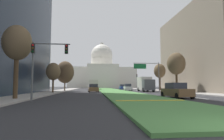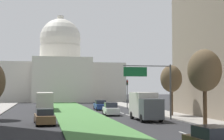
% 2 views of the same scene
% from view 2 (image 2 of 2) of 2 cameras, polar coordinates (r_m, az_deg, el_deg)
% --- Properties ---
extents(ground_plane, '(260.00, 260.00, 0.00)m').
position_cam_2_polar(ground_plane, '(51.18, -5.93, -7.09)').
color(ground_plane, '#2B2B2D').
extents(grass_median, '(6.23, 87.11, 0.14)m').
position_cam_2_polar(grass_median, '(46.37, -5.37, -7.44)').
color(grass_median, '#4C8442').
rests_on(grass_median, ground_plane).
extents(lane_dashes_right, '(0.16, 36.01, 0.01)m').
position_cam_2_polar(lane_dashes_right, '(37.35, 6.83, -8.65)').
color(lane_dashes_right, silver).
rests_on(lane_dashes_right, ground_plane).
extents(sidewalk_right, '(4.00, 87.11, 0.15)m').
position_cam_2_polar(sidewalk_right, '(44.72, 11.44, -7.56)').
color(sidewalk_right, '#9E9991').
rests_on(sidewalk_right, ground_plane).
extents(capitol_building, '(33.65, 23.75, 24.17)m').
position_cam_2_polar(capitol_building, '(98.58, -8.47, -0.56)').
color(capitol_building, silver).
rests_on(capitol_building, ground_plane).
extents(traffic_light_far_right, '(0.28, 0.35, 5.20)m').
position_cam_2_polar(traffic_light_far_right, '(61.63, 2.51, -3.29)').
color(traffic_light_far_right, '#515456').
rests_on(traffic_light_far_right, ground_plane).
extents(overhead_guide_sign, '(5.87, 0.20, 6.50)m').
position_cam_2_polar(overhead_guide_sign, '(41.07, 6.67, -1.62)').
color(overhead_guide_sign, '#515456').
rests_on(overhead_guide_sign, ground_plane).
extents(street_tree_right_mid, '(3.37, 3.37, 7.59)m').
position_cam_2_polar(street_tree_right_mid, '(35.78, 14.89, -0.12)').
color(street_tree_right_mid, '#4C3823').
rests_on(street_tree_right_mid, ground_plane).
extents(street_tree_right_far, '(2.83, 2.83, 6.70)m').
position_cam_2_polar(street_tree_right_far, '(46.25, 9.66, -1.49)').
color(street_tree_right_far, '#4C3823').
rests_on(street_tree_right_far, ground_plane).
extents(sedan_midblock, '(2.19, 4.74, 1.63)m').
position_cam_2_polar(sedan_midblock, '(36.33, -11.00, -7.57)').
color(sedan_midblock, brown).
rests_on(sedan_midblock, ground_plane).
extents(sedan_distant, '(2.03, 4.36, 1.75)m').
position_cam_2_polar(sedan_distant, '(47.54, -0.20, -6.44)').
color(sedan_distant, silver).
rests_on(sedan_distant, ground_plane).
extents(sedan_far_horizon, '(2.01, 4.62, 1.65)m').
position_cam_2_polar(sedan_far_horizon, '(58.82, -1.90, -5.79)').
color(sedan_far_horizon, navy).
rests_on(sedan_far_horizon, ground_plane).
extents(box_truck_delivery, '(2.40, 6.40, 3.20)m').
position_cam_2_polar(box_truck_delivery, '(40.33, 5.44, -5.85)').
color(box_truck_delivery, '#4C5156').
rests_on(box_truck_delivery, ground_plane).
extents(city_bus, '(2.62, 11.00, 2.95)m').
position_cam_2_polar(city_bus, '(57.90, -10.95, -4.80)').
color(city_bus, beige).
rests_on(city_bus, ground_plane).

